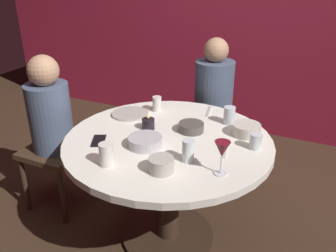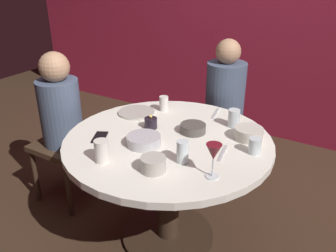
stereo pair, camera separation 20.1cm
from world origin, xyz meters
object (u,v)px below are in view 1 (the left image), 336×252
object	(u,v)px
bowl_serving_large	(145,142)
cup_by_right_diner	(256,141)
seated_diner_back	(214,95)
bowl_salad_center	(246,129)
seated_diner_left	(50,117)
wine_glass	(222,151)
cup_center_front	(229,115)
cup_far_edge	(157,104)
bowl_small_white	(191,127)
cup_by_left_diner	(107,155)
candle_holder	(148,124)
bowl_sauce_side	(161,165)
dinner_plate	(130,114)
cell_phone	(99,141)
dining_table	(168,164)
cup_near_candle	(188,151)

from	to	relation	value
bowl_serving_large	cup_by_right_diner	size ratio (longest dim) A/B	2.16
seated_diner_back	bowl_salad_center	xyz separation A→B (m)	(0.40, -0.61, 0.05)
seated_diner_left	seated_diner_back	bearing A→B (deg)	43.81
wine_glass	cup_center_front	size ratio (longest dim) A/B	1.59
cup_far_edge	wine_glass	bearing A→B (deg)	-42.60
cup_center_front	seated_diner_back	bearing A→B (deg)	117.94
seated_diner_left	bowl_small_white	xyz separation A→B (m)	(0.97, 0.15, 0.05)
wine_glass	cup_by_left_diner	bearing A→B (deg)	-163.73
bowl_serving_large	seated_diner_left	bearing A→B (deg)	170.35
candle_holder	bowl_serving_large	size ratio (longest dim) A/B	0.46
bowl_salad_center	cup_by_right_diner	size ratio (longest dim) A/B	1.87
bowl_serving_large	bowl_sauce_side	xyz separation A→B (m)	(0.19, -0.20, 0.01)
cup_by_right_diner	cup_far_edge	size ratio (longest dim) A/B	0.87
bowl_serving_large	candle_holder	bearing A→B (deg)	113.48
seated_diner_left	dinner_plate	size ratio (longest dim) A/B	4.61
seated_diner_left	bowl_salad_center	world-z (taller)	seated_diner_left
cell_phone	cup_center_front	xyz separation A→B (m)	(0.60, 0.55, 0.05)
cup_far_edge	cup_center_front	bearing A→B (deg)	0.73
seated_diner_back	dining_table	bearing A→B (deg)	0.00
seated_diner_left	wine_glass	xyz separation A→B (m)	(1.27, -0.23, 0.16)
dining_table	cell_phone	size ratio (longest dim) A/B	8.63
bowl_serving_large	bowl_sauce_side	world-z (taller)	bowl_sauce_side
dining_table	cup_by_right_diner	xyz separation A→B (m)	(0.48, 0.09, 0.22)
dining_table	wine_glass	size ratio (longest dim) A/B	6.87
cell_phone	cup_center_front	distance (m)	0.82
bowl_salad_center	bowl_serving_large	bearing A→B (deg)	-141.47
cup_by_left_diner	cup_far_edge	world-z (taller)	cup_by_left_diner
bowl_sauce_side	dinner_plate	bearing A→B (deg)	132.31
cell_phone	cup_near_candle	xyz separation A→B (m)	(0.54, 0.01, 0.06)
seated_diner_back	cup_by_left_diner	xyz separation A→B (m)	(-0.16, -1.24, 0.08)
wine_glass	bowl_small_white	world-z (taller)	wine_glass
bowl_serving_large	cup_by_left_diner	distance (m)	0.27
bowl_small_white	bowl_sauce_side	bearing A→B (deg)	-86.15
candle_holder	bowl_sauce_side	bearing A→B (deg)	-54.87
dining_table	cup_center_front	distance (m)	0.49
candle_holder	cup_by_left_diner	size ratio (longest dim) A/B	0.74
cup_by_left_diner	cup_near_candle	bearing A→B (deg)	29.99
wine_glass	bowl_salad_center	distance (m)	0.48
cell_phone	cup_by_left_diner	bearing A→B (deg)	107.41
cup_center_front	cup_far_edge	bearing A→B (deg)	-179.27
bowl_sauce_side	cup_by_left_diner	size ratio (longest dim) A/B	1.06
cup_near_candle	cup_by_right_diner	distance (m)	0.40
cup_near_candle	cup_far_edge	bearing A→B (deg)	129.66
seated_diner_left	cup_center_front	bearing A→B (deg)	17.20
bowl_salad_center	cup_near_candle	size ratio (longest dim) A/B	1.38
dining_table	seated_diner_back	bearing A→B (deg)	90.00
bowl_small_white	bowl_salad_center	bearing A→B (deg)	16.36
cup_near_candle	cup_by_left_diner	world-z (taller)	same
bowl_sauce_side	cup_by_left_diner	xyz separation A→B (m)	(-0.27, -0.06, 0.02)
wine_glass	bowl_sauce_side	distance (m)	0.30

